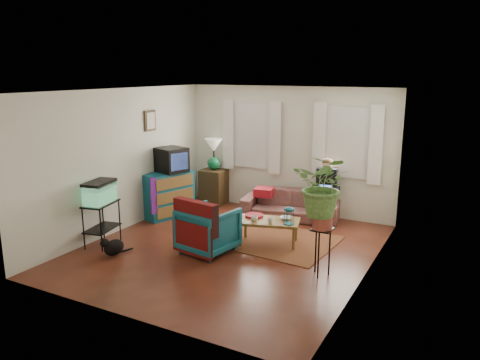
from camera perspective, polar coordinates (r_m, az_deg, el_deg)
The scene contains 31 objects.
floor at distance 7.89m, azimuth -1.38°, elevation -8.40°, with size 4.50×5.00×0.01m, color #4F2B14.
ceiling at distance 7.34m, azimuth -1.49°, elevation 10.84°, with size 4.50×5.00×0.01m, color white.
wall_back at distance 9.72m, azimuth 5.83°, elevation 3.65°, with size 4.50×0.01×2.60m, color silver.
wall_front at distance 5.54m, azimuth -14.26°, elevation -4.05°, with size 4.50×0.01×2.60m, color silver.
wall_left at distance 8.81m, azimuth -14.31°, elevation 2.31°, with size 0.01×5.00×2.60m, color silver.
wall_right at distance 6.72m, azimuth 15.53°, elevation -1.09°, with size 0.01×5.00×2.60m, color silver.
window_left at distance 9.99m, azimuth 1.55°, elevation 5.42°, with size 1.08×0.04×1.38m, color white.
window_right at distance 9.27m, azimuth 13.00°, elevation 4.48°, with size 1.08×0.04×1.38m, color white.
curtains_left at distance 9.92m, azimuth 1.34°, elevation 5.37°, with size 1.36×0.06×1.50m, color white.
curtains_right at distance 9.19m, azimuth 12.87°, elevation 4.42°, with size 1.36×0.06×1.50m, color white.
picture_frame at distance 9.33m, azimuth -10.86°, elevation 7.12°, with size 0.04×0.32×0.40m, color #3D2616.
area_rug at distance 8.26m, azimuth 4.24°, elevation -7.34°, with size 2.00×1.60×0.01m, color brown.
sofa at distance 9.42m, azimuth 6.17°, elevation -2.45°, with size 1.91×0.75×0.75m, color brown.
seated_person at distance 9.26m, azimuth 10.37°, elevation -1.61°, with size 0.48×0.59×1.14m, color black, non-canonical shape.
side_table at distance 10.44m, azimuth -3.16°, elevation -0.78°, with size 0.53×0.53×0.77m, color #3E2517.
table_lamp at distance 10.29m, azimuth -3.21°, elevation 3.07°, with size 0.39×0.39×0.70m, color white, non-canonical shape.
dresser at distance 9.59m, azimuth -8.82°, elevation -1.72°, with size 0.51×1.02×0.91m, color #115E67.
crt_tv at distance 9.48m, azimuth -8.39°, elevation 2.47°, with size 0.56×0.51×0.49m, color black.
aquarium_stand at distance 8.29m, azimuth -16.47°, elevation -5.15°, with size 0.37×0.66×0.74m, color black.
aquarium at distance 8.14m, azimuth -16.73°, elevation -1.39°, with size 0.33×0.60×0.39m, color #7FD899.
black_cat at distance 7.84m, azimuth -15.13°, elevation -7.74°, with size 0.25×0.38×0.33m, color black.
armchair at distance 7.68m, azimuth -3.88°, elevation -5.77°, with size 0.80×0.75×0.82m, color #126571.
serape_throw at distance 7.40m, azimuth -5.52°, elevation -5.14°, with size 0.83×0.19×0.68m, color #9E0A0A.
coffee_table at distance 8.06m, azimuth 3.52°, elevation -6.33°, with size 1.03×0.56×0.43m, color brown.
cup_a at distance 7.92m, azimuth 1.77°, elevation -4.69°, with size 0.12×0.12×0.09m, color white.
cup_b at distance 7.81m, azimuth 3.70°, elevation -4.99°, with size 0.09×0.09×0.09m, color beige.
bowl at distance 8.03m, azimuth 5.62°, elevation -4.64°, with size 0.20×0.20×0.05m, color white.
snack_tray at distance 8.16m, azimuth 1.74°, elevation -4.35°, with size 0.32×0.32×0.04m, color #B21414.
birdcage at distance 7.77m, azimuth 5.99°, elevation -4.32°, with size 0.17×0.17×0.30m, color #115B6B, non-canonical shape.
plant_stand at distance 6.91m, azimuth 9.87°, elevation -8.63°, with size 0.30×0.30×0.71m, color black.
potted_plant at distance 6.65m, azimuth 10.16°, elevation -1.87°, with size 0.81×0.70×0.90m, color #599947.
Camera 1 is at (3.60, -6.38, 2.90)m, focal length 35.00 mm.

